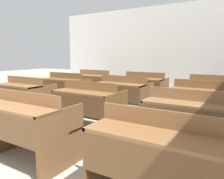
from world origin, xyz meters
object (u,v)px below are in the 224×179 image
object	(u,v)px
bench_front_right	(159,157)
bench_back_center	(144,87)
bench_second_right	(188,120)
bench_third_left	(65,88)
bench_front_center	(28,124)
bench_third_right	(204,103)
bench_back_left	(94,83)
bench_second_center	(89,105)
bench_third_center	(123,94)
bench_back_right	(214,93)
bench_second_left	(24,96)

from	to	relation	value
bench_front_right	bench_back_center	bearing A→B (deg)	114.82
bench_second_right	bench_third_left	world-z (taller)	same
bench_front_center	bench_third_right	size ratio (longest dim) A/B	1.00
bench_third_left	bench_back_left	xyz separation A→B (m)	(0.01, 1.25, 0.00)
bench_front_center	bench_second_right	world-z (taller)	same
bench_second_center	bench_second_right	size ratio (longest dim) A/B	1.00
bench_third_center	bench_third_right	distance (m)	1.66
bench_second_right	bench_third_right	distance (m)	1.23
bench_second_right	bench_third_center	bearing A→B (deg)	143.32
bench_back_center	bench_back_right	world-z (taller)	same
bench_second_right	bench_back_center	bearing A→B (deg)	124.30
bench_second_center	bench_front_right	bearing A→B (deg)	-36.50
bench_front_center	bench_second_left	world-z (taller)	same
bench_back_center	bench_second_center	bearing A→B (deg)	-89.55
bench_front_right	bench_back_center	distance (m)	4.07
bench_second_center	bench_back_left	distance (m)	2.99
bench_front_center	bench_back_right	xyz separation A→B (m)	(1.66, 3.71, 0.00)
bench_second_right	bench_second_left	bearing A→B (deg)	-179.71
bench_back_center	bench_back_right	xyz separation A→B (m)	(1.70, 0.02, 0.00)
bench_front_right	bench_third_right	distance (m)	2.47
bench_front_right	bench_back_left	xyz separation A→B (m)	(-3.38, 3.72, 0.00)
bench_second_right	bench_back_center	size ratio (longest dim) A/B	1.00
bench_front_right	bench_third_left	bearing A→B (deg)	143.85
bench_third_center	bench_back_left	bearing A→B (deg)	143.53
bench_back_right	bench_back_center	bearing A→B (deg)	-179.40
bench_third_center	bench_front_right	bearing A→B (deg)	-55.68
bench_front_center	bench_second_center	world-z (taller)	same
bench_second_left	bench_back_center	size ratio (longest dim) A/B	1.00
bench_second_left	bench_back_right	size ratio (longest dim) A/B	1.00
bench_front_center	bench_back_left	xyz separation A→B (m)	(-1.70, 3.71, 0.00)
bench_second_left	bench_third_left	bearing A→B (deg)	91.38
bench_second_right	bench_back_center	world-z (taller)	same
bench_third_center	bench_back_left	distance (m)	2.10
bench_third_center	bench_back_center	distance (m)	1.22
bench_second_center	bench_back_center	bearing A→B (deg)	90.45
bench_front_right	bench_third_center	bearing A→B (deg)	124.32
bench_third_center	bench_second_center	bearing A→B (deg)	-90.03
bench_back_left	bench_second_right	bearing A→B (deg)	-36.57
bench_front_center	bench_second_left	distance (m)	2.08
bench_third_right	bench_back_center	size ratio (longest dim) A/B	1.00
bench_third_center	bench_third_right	size ratio (longest dim) A/B	1.00
bench_second_center	bench_second_right	bearing A→B (deg)	-0.26
bench_front_center	bench_back_right	bearing A→B (deg)	65.81
bench_third_left	bench_front_right	bearing A→B (deg)	-36.15
bench_second_right	bench_third_center	distance (m)	2.06
bench_second_left	bench_back_left	xyz separation A→B (m)	(-0.02, 2.50, 0.00)
bench_second_center	bench_back_left	world-z (taller)	same
bench_second_right	bench_third_center	xyz separation A→B (m)	(-1.65, 1.23, 0.00)
bench_third_left	bench_second_center	bearing A→B (deg)	-35.80
bench_front_center	bench_third_right	bearing A→B (deg)	56.28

